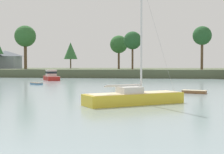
{
  "coord_description": "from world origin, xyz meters",
  "views": [
    {
      "loc": [
        7.67,
        -9.3,
        3.32
      ],
      "look_at": [
        2.38,
        26.78,
        1.98
      ],
      "focal_mm": 51.99,
      "sensor_mm": 36.0,
      "label": 1
    }
  ],
  "objects": [
    {
      "name": "cruiser_red",
      "position": [
        -16.13,
        59.49,
        0.53
      ],
      "size": [
        5.85,
        7.81,
        4.07
      ],
      "color": "#B2231E",
      "rests_on": "ground"
    },
    {
      "name": "shore_tree_right_mid",
      "position": [
        -32.39,
        83.7,
        11.88
      ],
      "size": [
        6.39,
        6.39,
        13.07
      ],
      "color": "brown",
      "rests_on": "far_shore_bank"
    },
    {
      "name": "dinghy_wood",
      "position": [
        11.73,
        29.67,
        0.13
      ],
      "size": [
        3.04,
        2.04,
        0.51
      ],
      "color": "brown",
      "rests_on": "ground"
    },
    {
      "name": "cottage_hillside",
      "position": [
        -43.43,
        92.81,
        5.28
      ],
      "size": [
        9.76,
        7.04,
        6.04
      ],
      "color": "gray",
      "rests_on": "far_shore_bank"
    },
    {
      "name": "far_shore_bank",
      "position": [
        0.0,
        98.07,
        1.08
      ],
      "size": [
        207.03,
        52.76,
        2.16
      ],
      "primitive_type": "cube",
      "color": "#4C563D",
      "rests_on": "ground"
    },
    {
      "name": "shore_tree_far_right",
      "position": [
        -4.4,
        86.95,
        9.46
      ],
      "size": [
        5.28,
        5.28,
        10.01
      ],
      "color": "brown",
      "rests_on": "far_shore_bank"
    },
    {
      "name": "dinghy_skyblue",
      "position": [
        -12.96,
        42.99,
        0.12
      ],
      "size": [
        2.74,
        2.48,
        0.45
      ],
      "color": "#669ECC",
      "rests_on": "ground"
    },
    {
      "name": "shore_tree_inland_a",
      "position": [
        -22.52,
        98.64,
        8.24
      ],
      "size": [
        4.68,
        4.68,
        8.97
      ],
      "color": "brown",
      "rests_on": "far_shore_bank"
    },
    {
      "name": "sailboat_yellow",
      "position": [
        5.54,
        18.11,
        0.25
      ],
      "size": [
        8.52,
        6.96,
        11.27
      ],
      "color": "gold",
      "rests_on": "ground"
    },
    {
      "name": "shore_tree_far_left",
      "position": [
        18.54,
        77.19,
        10.81
      ],
      "size": [
        4.87,
        4.87,
        11.23
      ],
      "color": "brown",
      "rests_on": "far_shore_bank"
    },
    {
      "name": "shore_tree_left_mid",
      "position": [
        0.35,
        79.17,
        9.98
      ],
      "size": [
        4.9,
        4.9,
        10.35
      ],
      "color": "brown",
      "rests_on": "far_shore_bank"
    }
  ]
}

